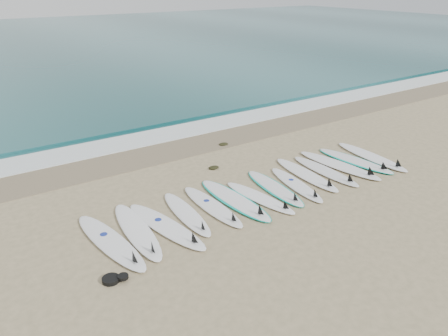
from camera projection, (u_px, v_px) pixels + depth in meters
ground at (265, 193)px, 11.27m from camera, size 120.00×120.00×0.00m
ocean at (15, 45)px, 35.91m from camera, size 120.00×55.00×0.03m
wet_sand_band at (186, 146)px, 14.37m from camera, size 120.00×1.80×0.01m
foam_band at (167, 134)px, 15.43m from camera, size 120.00×1.40×0.04m
wave_crest at (148, 123)px, 16.56m from camera, size 120.00×1.00×0.10m
surfboard_0 at (112, 242)px, 9.04m from camera, size 0.89×2.81×0.35m
surfboard_1 at (138, 231)px, 9.44m from camera, size 0.79×2.72×0.34m
surfboard_2 at (167, 227)px, 9.62m from camera, size 1.00×2.75×0.35m
surfboard_3 at (187, 214)px, 10.14m from camera, size 0.70×2.40×0.30m
surfboard_4 at (213, 207)px, 10.46m from camera, size 0.52×2.48×0.32m
surfboard_5 at (235, 200)px, 10.79m from camera, size 0.73×2.74×0.35m
surfboard_6 at (261, 198)px, 10.88m from camera, size 0.79×2.36×0.30m
surfboard_7 at (275, 188)px, 11.41m from camera, size 0.83×2.48×0.31m
surfboard_8 at (297, 185)px, 11.57m from camera, size 0.88×2.40×0.30m
surfboard_9 at (307, 175)px, 12.15m from camera, size 0.76×2.65×0.33m
surfboard_10 at (327, 171)px, 12.38m from camera, size 0.59×2.53×0.32m
surfboard_11 at (341, 165)px, 12.74m from camera, size 0.90×2.87×0.36m
surfboard_12 at (356, 161)px, 13.10m from camera, size 0.89×2.65×0.33m
surfboard_13 at (373, 157)px, 13.36m from camera, size 0.79×2.78×0.35m
seaweed_near at (214, 168)px, 12.69m from camera, size 0.32×0.25×0.06m
seaweed_far at (224, 144)px, 14.48m from camera, size 0.33×0.25×0.06m
leash_coil at (114, 279)px, 7.96m from camera, size 0.46×0.36×0.11m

